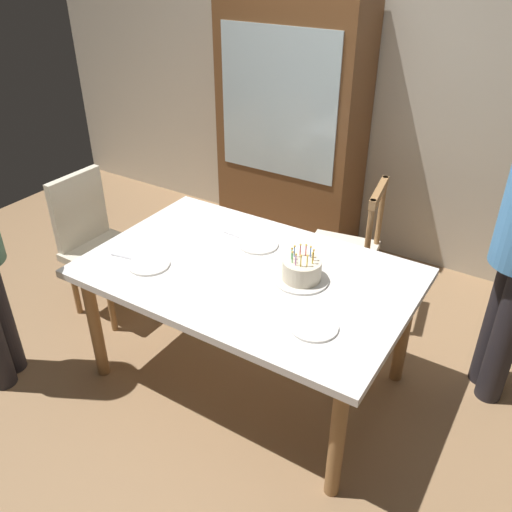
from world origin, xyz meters
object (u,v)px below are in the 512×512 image
(plate_near_guest, at_px, (314,327))
(chair_spindle_back, at_px, (344,253))
(birthday_cake, at_px, (302,271))
(plate_far_side, at_px, (259,245))
(china_cabinet, at_px, (291,130))
(dining_table, at_px, (248,282))
(plate_near_celebrant, at_px, (149,265))
(chair_upholstered, at_px, (95,238))

(plate_near_guest, distance_m, chair_spindle_back, 1.19)
(birthday_cake, height_order, plate_near_guest, birthday_cake)
(birthday_cake, bearing_deg, chair_spindle_back, 96.67)
(plate_near_guest, bearing_deg, plate_far_side, 140.51)
(plate_near_guest, xyz_separation_m, china_cabinet, (-1.12, 1.80, 0.21))
(plate_far_side, bearing_deg, dining_table, -70.88)
(dining_table, xyz_separation_m, birthday_cake, (0.28, 0.06, 0.13))
(plate_near_celebrant, distance_m, chair_spindle_back, 1.32)
(plate_near_celebrant, xyz_separation_m, chair_spindle_back, (0.65, 1.11, -0.29))
(chair_spindle_back, distance_m, chair_upholstered, 1.64)
(plate_far_side, bearing_deg, plate_near_celebrant, -127.96)
(china_cabinet, bearing_deg, plate_far_side, -68.20)
(birthday_cake, relative_size, plate_near_guest, 1.27)
(plate_far_side, height_order, china_cabinet, china_cabinet)
(plate_near_celebrant, relative_size, plate_near_guest, 1.00)
(dining_table, xyz_separation_m, plate_near_guest, (0.51, -0.24, 0.08))
(birthday_cake, relative_size, chair_spindle_back, 0.29)
(plate_near_celebrant, xyz_separation_m, chair_upholstered, (-0.77, 0.30, -0.21))
(dining_table, height_order, birthday_cake, birthday_cake)
(chair_upholstered, distance_m, china_cabinet, 1.68)
(plate_near_celebrant, height_order, chair_spindle_back, chair_spindle_back)
(birthday_cake, height_order, chair_spindle_back, chair_spindle_back)
(plate_near_celebrant, relative_size, chair_spindle_back, 0.23)
(china_cabinet, bearing_deg, dining_table, -68.61)
(plate_near_celebrant, bearing_deg, plate_far_side, 52.04)
(china_cabinet, bearing_deg, plate_near_guest, -58.20)
(chair_spindle_back, height_order, china_cabinet, china_cabinet)
(birthday_cake, xyz_separation_m, chair_upholstered, (-1.51, -0.00, -0.26))
(plate_far_side, relative_size, plate_near_guest, 1.00)
(plate_near_celebrant, bearing_deg, birthday_cake, 22.29)
(dining_table, bearing_deg, chair_spindle_back, 77.81)
(plate_near_guest, relative_size, chair_spindle_back, 0.23)
(plate_near_guest, bearing_deg, birthday_cake, 126.43)
(birthday_cake, distance_m, plate_near_celebrant, 0.81)
(chair_upholstered, height_order, china_cabinet, china_cabinet)
(dining_table, bearing_deg, chair_upholstered, 177.32)
(plate_far_side, height_order, plate_near_guest, same)
(birthday_cake, height_order, china_cabinet, china_cabinet)
(plate_near_celebrant, distance_m, chair_upholstered, 0.85)
(birthday_cake, relative_size, china_cabinet, 0.15)
(chair_spindle_back, bearing_deg, plate_near_celebrant, -120.42)
(dining_table, relative_size, chair_spindle_back, 1.78)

